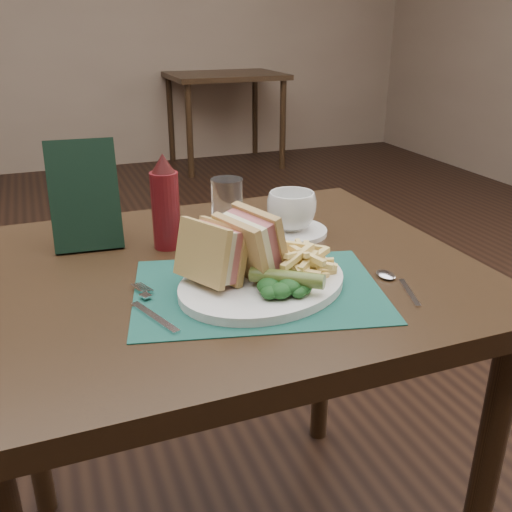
{
  "coord_description": "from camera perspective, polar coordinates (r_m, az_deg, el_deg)",
  "views": [
    {
      "loc": [
        -0.29,
        -1.41,
        1.17
      ],
      "look_at": [
        0.03,
        -0.58,
        0.8
      ],
      "focal_mm": 40.0,
      "sensor_mm": 36.0,
      "label": 1
    }
  ],
  "objects": [
    {
      "name": "pickle_spear",
      "position": [
        0.9,
        3.11,
        -2.21
      ],
      "size": [
        0.11,
        0.1,
        0.03
      ],
      "primitive_type": "cylinder",
      "rotation": [
        1.54,
        0.0,
        0.87
      ],
      "color": "#4F6326",
      "rests_on": "plate"
    },
    {
      "name": "saucer",
      "position": [
        1.19,
        3.52,
        2.49
      ],
      "size": [
        0.17,
        0.17,
        0.01
      ],
      "primitive_type": "cylinder",
      "rotation": [
        0.0,
        0.0,
        0.14
      ],
      "color": "white",
      "rests_on": "table_main"
    },
    {
      "name": "table_main",
      "position": [
        1.24,
        -2.96,
        -17.01
      ],
      "size": [
        0.9,
        0.75,
        0.75
      ],
      "primitive_type": null,
      "color": "black",
      "rests_on": "ground"
    },
    {
      "name": "floor",
      "position": [
        1.85,
        -7.83,
        -16.55
      ],
      "size": [
        7.0,
        7.0,
        0.0
      ],
      "primitive_type": "plane",
      "color": "black",
      "rests_on": "ground"
    },
    {
      "name": "sandwich_half_a",
      "position": [
        0.91,
        -5.4,
        0.05
      ],
      "size": [
        0.12,
        0.13,
        0.11
      ],
      "primitive_type": null,
      "rotation": [
        0.0,
        0.24,
        0.49
      ],
      "color": "tan",
      "rests_on": "plate"
    },
    {
      "name": "table_bg_right",
      "position": [
        4.9,
        -3.13,
        13.45
      ],
      "size": [
        0.9,
        0.75,
        0.75
      ],
      "primitive_type": null,
      "color": "black",
      "rests_on": "ground"
    },
    {
      "name": "coffee_cup",
      "position": [
        1.18,
        3.57,
        4.53
      ],
      "size": [
        0.14,
        0.14,
        0.08
      ],
      "primitive_type": "imported",
      "rotation": [
        0.0,
        0.0,
        0.8
      ],
      "color": "white",
      "rests_on": "saucer"
    },
    {
      "name": "kale_garnish",
      "position": [
        0.89,
        2.91,
        -3.05
      ],
      "size": [
        0.11,
        0.08,
        0.03
      ],
      "primitive_type": null,
      "color": "#153C19",
      "rests_on": "plate"
    },
    {
      "name": "ketchup_bottle",
      "position": [
        1.11,
        -9.06,
        5.39
      ],
      "size": [
        0.07,
        0.07,
        0.19
      ],
      "primitive_type": null,
      "rotation": [
        0.0,
        0.0,
        -0.26
      ],
      "color": "#5B0F14",
      "rests_on": "table_main"
    },
    {
      "name": "fries_pile",
      "position": [
        0.97,
        4.61,
        -0.09
      ],
      "size": [
        0.18,
        0.2,
        0.05
      ],
      "primitive_type": null,
      "color": "#F8D97C",
      "rests_on": "plate"
    },
    {
      "name": "plate",
      "position": [
        0.95,
        0.66,
        -2.74
      ],
      "size": [
        0.37,
        0.33,
        0.01
      ],
      "primitive_type": null,
      "rotation": [
        0.0,
        0.0,
        0.38
      ],
      "color": "white",
      "rests_on": "placemat"
    },
    {
      "name": "placemat",
      "position": [
        0.94,
        0.18,
        -3.42
      ],
      "size": [
        0.46,
        0.38,
        0.0
      ],
      "primitive_type": "cube",
      "rotation": [
        0.0,
        0.0,
        -0.24
      ],
      "color": "#174A40",
      "rests_on": "table_main"
    },
    {
      "name": "sandwich_half_b",
      "position": [
        0.93,
        -1.48,
        0.97
      ],
      "size": [
        0.11,
        0.13,
        0.11
      ],
      "primitive_type": null,
      "rotation": [
        0.0,
        -0.24,
        0.31
      ],
      "color": "tan",
      "rests_on": "plate"
    },
    {
      "name": "drinking_glass",
      "position": [
        1.13,
        -2.89,
        4.51
      ],
      "size": [
        0.08,
        0.08,
        0.13
      ],
      "primitive_type": "cylinder",
      "rotation": [
        0.0,
        0.0,
        -0.31
      ],
      "color": "white",
      "rests_on": "table_main"
    },
    {
      "name": "spoon",
      "position": [
        0.98,
        14.27,
        -2.79
      ],
      "size": [
        0.08,
        0.15,
        0.01
      ],
      "primitive_type": null,
      "rotation": [
        0.0,
        0.0,
        -0.33
      ],
      "color": "silver",
      "rests_on": "table_main"
    },
    {
      "name": "wall_back",
      "position": [
        5.05,
        -17.53,
        8.39
      ],
      "size": [
        6.0,
        0.0,
        6.0
      ],
      "primitive_type": "plane",
      "rotation": [
        1.57,
        0.0,
        0.0
      ],
      "color": "gray",
      "rests_on": "ground"
    },
    {
      "name": "fork",
      "position": [
        0.89,
        -10.52,
        -4.93
      ],
      "size": [
        0.09,
        0.17,
        0.01
      ],
      "primitive_type": null,
      "rotation": [
        0.0,
        0.0,
        0.35
      ],
      "color": "silver",
      "rests_on": "placemat"
    },
    {
      "name": "check_presenter",
      "position": [
        1.14,
        -16.78,
        5.81
      ],
      "size": [
        0.14,
        0.09,
        0.21
      ],
      "primitive_type": "cube",
      "rotation": [
        -0.31,
        0.0,
        -0.09
      ],
      "color": "black",
      "rests_on": "table_main"
    }
  ]
}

